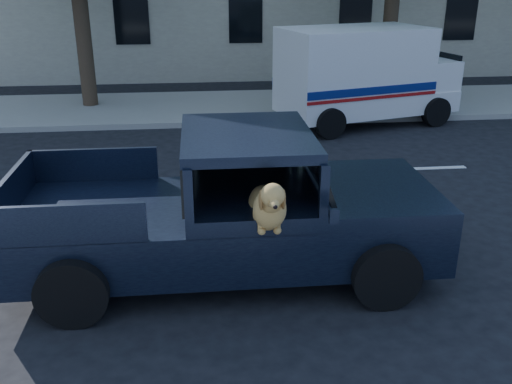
% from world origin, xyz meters
% --- Properties ---
extents(ground, '(120.00, 120.00, 0.00)m').
position_xyz_m(ground, '(0.00, 0.00, 0.00)').
color(ground, black).
rests_on(ground, ground).
extents(far_sidewalk, '(60.00, 4.00, 0.15)m').
position_xyz_m(far_sidewalk, '(0.00, 9.20, 0.07)').
color(far_sidewalk, gray).
rests_on(far_sidewalk, ground).
extents(lane_stripes, '(21.60, 0.14, 0.01)m').
position_xyz_m(lane_stripes, '(2.00, 3.40, 0.01)').
color(lane_stripes, silver).
rests_on(lane_stripes, ground).
extents(pickup_truck, '(5.64, 2.88, 2.02)m').
position_xyz_m(pickup_truck, '(-0.60, -0.50, 0.68)').
color(pickup_truck, black).
rests_on(pickup_truck, ground).
extents(mail_truck, '(5.02, 3.37, 2.53)m').
position_xyz_m(mail_truck, '(3.59, 7.27, 1.11)').
color(mail_truck, silver).
rests_on(mail_truck, ground).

